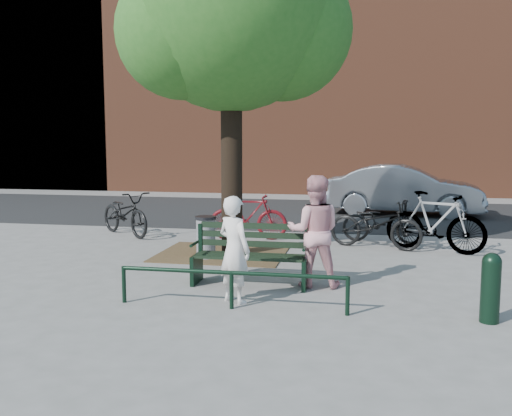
% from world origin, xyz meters
% --- Properties ---
extents(ground, '(90.00, 90.00, 0.00)m').
position_xyz_m(ground, '(0.00, 0.00, 0.00)').
color(ground, gray).
rests_on(ground, ground).
extents(dirt_pit, '(2.40, 2.00, 0.02)m').
position_xyz_m(dirt_pit, '(-1.00, 2.20, 0.01)').
color(dirt_pit, brown).
rests_on(dirt_pit, ground).
extents(road, '(40.00, 7.00, 0.01)m').
position_xyz_m(road, '(0.00, 8.50, 0.01)').
color(road, black).
rests_on(road, ground).
extents(townhouse_row, '(45.00, 4.00, 14.00)m').
position_xyz_m(townhouse_row, '(0.17, 16.00, 6.25)').
color(townhouse_row, brown).
rests_on(townhouse_row, ground).
extents(park_bench, '(1.74, 0.54, 0.97)m').
position_xyz_m(park_bench, '(-0.00, 0.08, 0.48)').
color(park_bench, black).
rests_on(park_bench, ground).
extents(guard_railing, '(3.06, 0.06, 0.51)m').
position_xyz_m(guard_railing, '(0.00, -1.20, 0.40)').
color(guard_railing, black).
rests_on(guard_railing, ground).
extents(street_tree, '(4.20, 3.80, 6.50)m').
position_xyz_m(street_tree, '(-0.75, 2.20, 4.42)').
color(street_tree, black).
rests_on(street_tree, ground).
extents(person_left, '(0.64, 0.58, 1.46)m').
position_xyz_m(person_left, '(-0.03, -0.89, 0.73)').
color(person_left, white).
rests_on(person_left, ground).
extents(person_right, '(0.87, 0.71, 1.68)m').
position_xyz_m(person_right, '(0.95, 0.15, 0.84)').
color(person_right, pink).
rests_on(person_right, ground).
extents(bollard, '(0.23, 0.23, 0.86)m').
position_xyz_m(bollard, '(3.20, -1.15, 0.46)').
color(bollard, black).
rests_on(bollard, ground).
extents(litter_bin, '(0.39, 0.39, 0.79)m').
position_xyz_m(litter_bin, '(-1.19, 1.74, 0.40)').
color(litter_bin, gray).
rests_on(litter_bin, ground).
extents(bicycle_a, '(1.95, 1.72, 1.02)m').
position_xyz_m(bicycle_a, '(-3.71, 3.86, 0.51)').
color(bicycle_a, black).
rests_on(bicycle_a, ground).
extents(bicycle_b, '(1.75, 0.59, 1.04)m').
position_xyz_m(bicycle_b, '(-0.83, 3.87, 0.52)').
color(bicycle_b, '#590C12').
rests_on(bicycle_b, ground).
extents(bicycle_c, '(2.01, 1.18, 1.00)m').
position_xyz_m(bicycle_c, '(1.90, 3.36, 0.50)').
color(bicycle_c, black).
rests_on(bicycle_c, ground).
extents(bicycle_d, '(2.03, 1.26, 1.18)m').
position_xyz_m(bicycle_d, '(3.04, 3.22, 0.59)').
color(bicycle_d, gray).
rests_on(bicycle_d, ground).
extents(bicycle_e, '(1.81, 0.91, 0.91)m').
position_xyz_m(bicycle_e, '(2.07, 4.03, 0.45)').
color(bicycle_e, black).
rests_on(bicycle_e, ground).
extents(parked_car, '(4.53, 1.95, 1.45)m').
position_xyz_m(parked_car, '(2.79, 8.66, 0.73)').
color(parked_car, gray).
rests_on(parked_car, ground).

